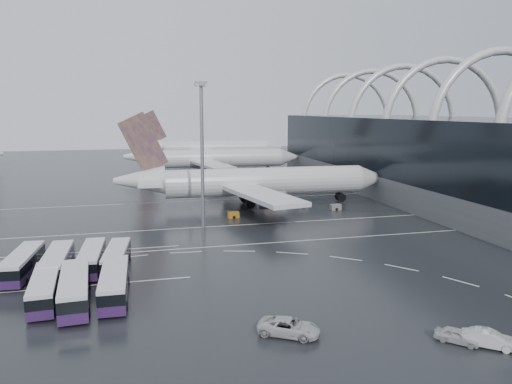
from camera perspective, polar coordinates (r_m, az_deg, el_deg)
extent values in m
plane|color=black|center=(84.93, -2.08, -5.71)|extent=(420.00, 420.00, 0.00)
cube|color=#5C5F61|center=(129.16, 23.77, 0.09)|extent=(42.00, 160.00, 6.00)
cube|color=black|center=(128.05, 24.07, 4.51)|extent=(42.00, 160.00, 14.00)
torus|color=silver|center=(116.75, 26.02, 6.44)|extent=(33.80, 1.80, 33.80)
torus|color=silver|center=(131.83, 20.68, 7.02)|extent=(33.80, 1.80, 33.80)
torus|color=silver|center=(147.81, 16.45, 7.44)|extent=(33.80, 1.80, 33.80)
torus|color=silver|center=(164.44, 13.05, 7.75)|extent=(33.80, 1.80, 33.80)
torus|color=silver|center=(181.54, 10.29, 7.97)|extent=(33.80, 1.80, 33.80)
cube|color=silver|center=(83.05, -1.79, -6.06)|extent=(120.00, 0.25, 0.01)
cube|color=silver|center=(96.34, -3.60, -3.89)|extent=(120.00, 0.25, 0.01)
cube|color=silver|center=(123.39, -6.03, -0.97)|extent=(120.00, 0.25, 0.01)
cube|color=silver|center=(68.20, -19.46, -10.10)|extent=(28.00, 0.25, 0.01)
cube|color=silver|center=(83.42, -18.52, -6.48)|extent=(28.00, 0.25, 0.01)
cylinder|color=silver|center=(115.99, 1.10, 1.24)|extent=(46.32, 7.81, 6.41)
cone|color=silver|center=(124.83, 12.96, 1.58)|extent=(6.82, 6.61, 6.41)
cone|color=silver|center=(112.62, -13.19, 1.31)|extent=(11.24, 6.74, 6.41)
cube|color=#3D1760|center=(111.78, -12.78, 5.48)|extent=(10.66, 0.99, 13.58)
cube|color=silver|center=(112.61, -12.06, 1.35)|extent=(5.58, 20.03, 0.55)
cube|color=silver|center=(101.81, 0.52, -0.29)|extent=(12.53, 28.56, 0.88)
cube|color=silver|center=(128.56, -2.27, 1.74)|extent=(14.08, 28.67, 0.88)
cylinder|color=slate|center=(106.63, 1.78, -0.94)|extent=(6.19, 3.94, 3.76)
cylinder|color=slate|center=(125.73, -0.46, 0.66)|extent=(6.19, 3.94, 3.76)
cube|color=black|center=(115.75, -1.03, -1.00)|extent=(13.47, 7.47, 2.43)
cylinder|color=silver|center=(173.19, -4.18, 3.88)|extent=(43.41, 8.76, 6.20)
cone|color=silver|center=(177.78, 3.79, 4.02)|extent=(6.77, 6.57, 6.20)
cone|color=silver|center=(172.05, -13.14, 3.97)|extent=(11.04, 6.83, 6.20)
cube|color=#3D1760|center=(171.47, -12.88, 6.62)|extent=(10.32, 1.25, 13.15)
cube|color=silver|center=(171.97, -12.43, 4.00)|extent=(5.95, 19.50, 0.53)
cube|color=silver|center=(159.58, -5.14, 3.16)|extent=(11.39, 27.55, 0.86)
cube|color=silver|center=(186.06, -5.98, 4.04)|extent=(14.32, 27.76, 0.86)
cylinder|color=slate|center=(163.84, -4.15, 2.66)|extent=(6.09, 3.98, 3.64)
cylinder|color=slate|center=(182.85, -4.86, 3.35)|extent=(6.09, 3.98, 3.64)
cube|color=black|center=(173.21, -5.57, 2.43)|extent=(13.22, 7.59, 2.35)
cylinder|color=silver|center=(214.67, -4.57, 5.01)|extent=(43.75, 10.26, 6.47)
cone|color=silver|center=(218.15, 2.02, 5.10)|extent=(7.23, 7.03, 6.47)
cone|color=silver|center=(214.09, -11.89, 5.12)|extent=(11.67, 7.42, 6.47)
cube|color=#3D1760|center=(213.61, -11.66, 7.34)|extent=(10.76, 1.61, 13.71)
cube|color=silver|center=(214.00, -11.29, 5.14)|extent=(6.77, 20.43, 0.56)
cube|color=silver|center=(200.55, -5.51, 4.49)|extent=(11.12, 28.61, 0.89)
cube|color=silver|center=(228.28, -5.98, 5.08)|extent=(15.64, 28.93, 0.89)
cylinder|color=slate|center=(204.85, -4.64, 4.04)|extent=(6.44, 4.32, 3.79)
cylinder|color=slate|center=(224.77, -5.06, 4.52)|extent=(6.44, 4.32, 3.79)
cube|color=black|center=(214.74, -5.74, 3.80)|extent=(13.95, 8.29, 2.45)
cube|color=#311543|center=(74.82, -25.09, -8.02)|extent=(3.94, 13.07, 1.09)
cube|color=black|center=(74.49, -25.15, -7.14)|extent=(3.98, 12.82, 1.29)
cube|color=silver|center=(74.26, -25.20, -6.50)|extent=(3.94, 13.07, 0.45)
cylinder|color=black|center=(70.79, -24.87, -9.31)|extent=(0.43, 1.02, 0.99)
cylinder|color=black|center=(71.58, -27.02, -9.27)|extent=(0.43, 1.02, 0.99)
cylinder|color=black|center=(78.39, -23.29, -7.42)|extent=(0.43, 1.02, 0.99)
cylinder|color=black|center=(79.10, -25.25, -7.41)|extent=(0.43, 1.02, 0.99)
cube|color=#311543|center=(73.20, -21.75, -8.16)|extent=(3.22, 13.08, 1.10)
cube|color=black|center=(72.86, -21.81, -7.26)|extent=(3.27, 12.82, 1.30)
cube|color=silver|center=(72.63, -21.86, -6.60)|extent=(3.22, 13.08, 0.45)
cylinder|color=black|center=(69.19, -21.10, -9.48)|extent=(0.37, 1.01, 1.00)
cylinder|color=black|center=(69.66, -23.40, -9.51)|extent=(0.37, 1.01, 1.00)
cylinder|color=black|center=(77.06, -20.24, -7.51)|extent=(0.37, 1.01, 1.00)
cylinder|color=black|center=(77.48, -22.30, -7.54)|extent=(0.37, 1.01, 1.00)
cube|color=#311543|center=(74.04, -18.25, -7.79)|extent=(3.32, 12.48, 1.05)
cube|color=black|center=(73.72, -18.29, -6.95)|extent=(3.36, 12.24, 1.24)
cube|color=silver|center=(73.50, -18.32, -6.32)|extent=(3.32, 12.48, 0.43)
cylinder|color=black|center=(70.25, -17.50, -9.02)|extent=(0.38, 0.97, 0.95)
cylinder|color=black|center=(70.59, -19.67, -9.05)|extent=(0.38, 0.97, 0.95)
cylinder|color=black|center=(77.78, -16.93, -7.19)|extent=(0.38, 0.97, 0.95)
cylinder|color=black|center=(78.08, -18.88, -7.23)|extent=(0.38, 0.97, 0.95)
cube|color=#311543|center=(73.32, -15.63, -7.85)|extent=(3.94, 12.38, 1.03)
cube|color=black|center=(73.00, -15.66, -7.01)|extent=(3.97, 12.14, 1.22)
cube|color=silver|center=(72.77, -15.69, -6.39)|extent=(3.94, 12.38, 0.42)
cylinder|color=black|center=(69.59, -14.93, -9.08)|extent=(0.42, 0.96, 0.94)
cylinder|color=black|center=(69.94, -17.08, -9.08)|extent=(0.42, 0.96, 0.94)
cylinder|color=black|center=(76.97, -14.29, -7.25)|extent=(0.42, 0.96, 0.94)
cylinder|color=black|center=(77.29, -16.23, -7.27)|extent=(0.42, 0.96, 0.94)
cube|color=#311543|center=(63.97, -22.97, -10.81)|extent=(3.54, 12.65, 1.06)
cube|color=black|center=(63.59, -23.03, -9.83)|extent=(3.58, 12.41, 1.25)
cube|color=silver|center=(63.33, -23.08, -9.11)|extent=(3.54, 12.65, 0.43)
cylinder|color=black|center=(60.24, -21.98, -12.40)|extent=(0.39, 0.98, 0.96)
cylinder|color=black|center=(60.53, -24.56, -12.47)|extent=(0.39, 0.98, 0.96)
cylinder|color=black|center=(67.74, -21.51, -9.93)|extent=(0.39, 0.98, 0.96)
cylinder|color=black|center=(68.00, -23.79, -10.01)|extent=(0.39, 0.98, 0.96)
cube|color=#311543|center=(62.14, -19.99, -11.14)|extent=(3.97, 13.89, 1.16)
cube|color=black|center=(61.72, -20.06, -10.04)|extent=(4.01, 13.62, 1.37)
cube|color=silver|center=(61.43, -20.11, -9.22)|extent=(3.97, 13.89, 0.47)
cylinder|color=black|center=(58.14, -18.61, -12.95)|extent=(0.44, 1.08, 1.06)
cylinder|color=black|center=(58.29, -21.57, -13.07)|extent=(0.44, 1.08, 1.06)
cylinder|color=black|center=(66.37, -18.58, -10.12)|extent=(0.44, 1.08, 1.06)
cylinder|color=black|center=(66.49, -21.15, -10.23)|extent=(0.44, 1.08, 1.06)
cube|color=#311543|center=(62.69, -15.85, -10.77)|extent=(3.31, 13.39, 1.13)
cube|color=black|center=(62.28, -15.91, -9.70)|extent=(3.36, 13.13, 1.33)
cube|color=silver|center=(62.00, -15.94, -8.92)|extent=(3.31, 13.39, 0.46)
cylinder|color=black|center=(58.78, -14.62, -12.52)|extent=(0.38, 1.03, 1.02)
cylinder|color=black|center=(58.97, -17.46, -12.59)|extent=(0.38, 1.03, 1.02)
cylinder|color=black|center=(66.77, -14.42, -9.81)|extent=(0.38, 1.03, 1.02)
cylinder|color=black|center=(66.94, -16.89, -9.88)|extent=(0.38, 1.03, 1.02)
imported|color=silver|center=(51.33, 3.78, -15.14)|extent=(6.77, 5.67, 1.72)
imported|color=silver|center=(53.46, 22.00, -14.97)|extent=(4.10, 4.18, 1.42)
imported|color=silver|center=(53.66, 25.12, -14.97)|extent=(5.00, 4.45, 1.64)
cylinder|color=gray|center=(93.19, -6.16, 3.88)|extent=(0.66, 0.66, 26.48)
cube|color=gray|center=(92.87, -6.31, 12.21)|extent=(2.08, 2.08, 0.76)
cube|color=silver|center=(92.86, -6.31, 12.04)|extent=(1.89, 1.89, 0.38)
cube|color=slate|center=(115.46, 5.36, -1.36)|extent=(2.33, 1.38, 1.27)
cube|color=#A96616|center=(103.22, -2.60, -2.63)|extent=(2.28, 1.35, 1.24)
cube|color=slate|center=(112.58, 9.08, -1.71)|extent=(2.34, 1.38, 1.28)
cube|color=#A96616|center=(117.64, 1.46, -1.09)|extent=(2.52, 1.49, 1.38)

